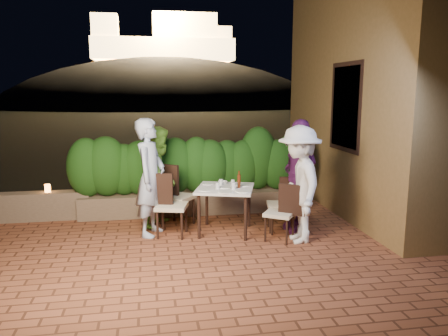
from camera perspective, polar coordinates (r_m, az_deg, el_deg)
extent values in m
plane|color=black|center=(6.19, -3.46, -11.83)|extent=(400.00, 400.00, 0.00)
cube|color=brown|center=(6.67, -3.96, -10.67)|extent=(7.00, 6.00, 0.15)
cube|color=olive|center=(8.79, 19.18, 10.95)|extent=(1.60, 5.00, 5.00)
cube|color=black|center=(7.99, 15.77, 7.67)|extent=(0.08, 1.00, 1.40)
cube|color=black|center=(7.99, 15.71, 7.67)|extent=(0.06, 1.15, 1.55)
cube|color=brown|center=(8.31, -3.92, -4.46)|extent=(4.20, 0.55, 0.40)
cube|color=brown|center=(8.54, -24.43, -4.62)|extent=(2.20, 0.30, 0.50)
ellipsoid|color=black|center=(66.06, -7.64, 4.59)|extent=(52.00, 40.00, 22.00)
cylinder|color=white|center=(6.82, -2.52, -2.88)|extent=(0.20, 0.20, 0.01)
cylinder|color=white|center=(7.28, -2.13, -2.05)|extent=(0.21, 0.21, 0.01)
cylinder|color=white|center=(6.74, 2.52, -3.04)|extent=(0.24, 0.24, 0.01)
cylinder|color=white|center=(7.17, 2.47, -2.24)|extent=(0.24, 0.24, 0.01)
cylinder|color=white|center=(7.00, 0.07, -2.54)|extent=(0.21, 0.21, 0.01)
cylinder|color=white|center=(6.69, 0.22, -3.13)|extent=(0.24, 0.24, 0.01)
cylinder|color=silver|center=(6.90, -0.84, -2.34)|extent=(0.06, 0.06, 0.10)
cylinder|color=silver|center=(7.17, -0.40, -1.86)|extent=(0.06, 0.06, 0.10)
cylinder|color=silver|center=(6.89, 1.28, -2.33)|extent=(0.06, 0.06, 0.11)
cylinder|color=silver|center=(7.14, 1.17, -1.93)|extent=(0.06, 0.06, 0.10)
imported|color=white|center=(7.30, -0.17, -1.89)|extent=(0.16, 0.16, 0.04)
imported|color=#A1B1CF|center=(6.98, -9.60, -1.22)|extent=(0.66, 0.80, 1.87)
imported|color=#76BE3B|center=(7.48, -8.33, -1.10)|extent=(0.94, 1.02, 1.69)
imported|color=white|center=(6.68, 9.79, -2.11)|extent=(0.72, 1.19, 1.78)
imported|color=#612165|center=(7.18, 9.83, -1.01)|extent=(0.52, 1.11, 1.84)
cylinder|color=orange|center=(8.38, -22.05, -2.47)|extent=(0.10, 0.10, 0.14)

